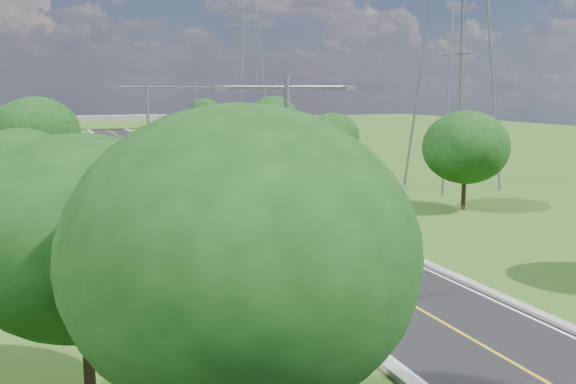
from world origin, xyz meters
The scene contains 24 objects.
ground centered at (0.00, 60.00, 0.00)m, with size 260.00×260.00×0.00m, color #365A19.
road centered at (0.00, 66.00, 0.03)m, with size 8.00×150.00×0.06m, color black.
curb_left centered at (-4.25, 66.00, 0.11)m, with size 0.50×150.00×0.22m, color gray.
curb_right centered at (4.25, 66.00, 0.11)m, with size 0.50×150.00×0.22m, color gray.
speed_limit_sign centered at (5.20, 37.98, 1.60)m, with size 0.55×0.09×2.40m.
overpass centered at (0.00, 140.00, 2.41)m, with size 30.00×3.00×3.20m.
streetlight_near_left centered at (-6.00, 12.00, 5.94)m, with size 5.90×0.25×10.00m.
streetlight_mid_left centered at (-6.00, 45.00, 5.94)m, with size 5.90×0.25×10.00m.
streetlight_far_right centered at (6.00, 78.00, 5.94)m, with size 5.90×0.25×10.00m.
power_tower_near centered at (22.00, 40.00, 14.01)m, with size 9.00×6.40×28.00m.
power_tower_far centered at (26.00, 115.00, 14.01)m, with size 9.00×6.40×28.00m.
tree_la centered at (-14.00, 8.00, 5.27)m, with size 7.14×7.14×8.30m.
tree_lb centered at (-16.00, 28.00, 4.64)m, with size 6.30×6.30×7.33m.
tree_lc centered at (-15.00, 50.00, 5.58)m, with size 7.56×7.56×8.79m.
tree_ld centered at (-17.00, 74.00, 4.95)m, with size 6.72×6.72×7.82m.
tree_le centered at (-14.50, 98.00, 4.33)m, with size 5.88×5.88×6.84m.
tree_lf centered at (-11.00, 2.00, 5.89)m, with size 7.98×7.98×9.28m.
tree_rb centered at (16.00, 30.00, 4.95)m, with size 6.72×6.72×7.82m.
tree_rc centered at (15.00, 52.00, 4.33)m, with size 5.88×5.88×6.84m.
tree_rd centered at (17.00, 76.00, 5.27)m, with size 7.14×7.14×8.30m.
tree_re centered at (14.50, 100.00, 4.02)m, with size 5.46×5.46×6.35m.
tree_rf centered at (18.00, 120.00, 4.64)m, with size 6.30×6.30×7.33m.
bus_outbound centered at (2.13, 60.45, 1.77)m, with size 2.88×12.30×3.43m, color silver.
bus_inbound centered at (-1.46, 72.92, 1.73)m, with size 2.80×11.98×3.34m, color beige.
Camera 1 is at (-15.08, -11.23, 9.60)m, focal length 40.00 mm.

